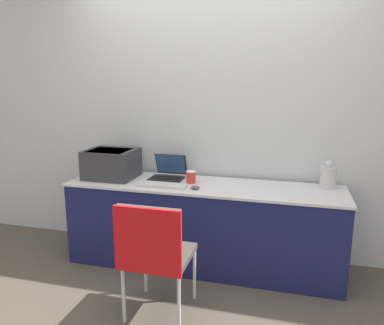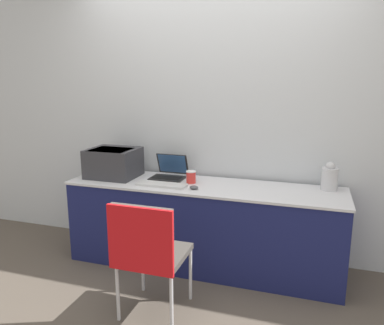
{
  "view_description": "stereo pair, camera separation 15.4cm",
  "coord_description": "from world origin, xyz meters",
  "px_view_note": "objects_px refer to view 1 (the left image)",
  "views": [
    {
      "loc": [
        0.7,
        -2.68,
        1.6
      ],
      "look_at": [
        -0.11,
        0.31,
        0.91
      ],
      "focal_mm": 35.0,
      "sensor_mm": 36.0,
      "label": 1
    },
    {
      "loc": [
        0.85,
        -2.64,
        1.6
      ],
      "look_at": [
        -0.11,
        0.31,
        0.91
      ],
      "focal_mm": 35.0,
      "sensor_mm": 36.0,
      "label": 2
    }
  ],
  "objects_px": {
    "metal_pitcher": "(328,176)",
    "external_keyboard": "(162,185)",
    "chair": "(154,248)",
    "coffee_cup": "(191,177)",
    "mouse": "(195,187)",
    "printer": "(111,162)",
    "laptop_left": "(168,173)"
  },
  "relations": [
    {
      "from": "metal_pitcher",
      "to": "chair",
      "type": "distance_m",
      "value": 1.55
    },
    {
      "from": "external_keyboard",
      "to": "chair",
      "type": "relative_size",
      "value": 0.5
    },
    {
      "from": "printer",
      "to": "chair",
      "type": "bearing_deg",
      "value": -49.9
    },
    {
      "from": "printer",
      "to": "metal_pitcher",
      "type": "height_order",
      "value": "printer"
    },
    {
      "from": "metal_pitcher",
      "to": "chair",
      "type": "xyz_separation_m",
      "value": [
        -1.13,
        -1.02,
        -0.31
      ]
    },
    {
      "from": "laptop_left",
      "to": "coffee_cup",
      "type": "bearing_deg",
      "value": -21.2
    },
    {
      "from": "metal_pitcher",
      "to": "chair",
      "type": "bearing_deg",
      "value": -137.98
    },
    {
      "from": "metal_pitcher",
      "to": "external_keyboard",
      "type": "bearing_deg",
      "value": -166.96
    },
    {
      "from": "metal_pitcher",
      "to": "laptop_left",
      "type": "bearing_deg",
      "value": -177.86
    },
    {
      "from": "laptop_left",
      "to": "coffee_cup",
      "type": "height_order",
      "value": "laptop_left"
    },
    {
      "from": "printer",
      "to": "coffee_cup",
      "type": "height_order",
      "value": "printer"
    },
    {
      "from": "external_keyboard",
      "to": "mouse",
      "type": "height_order",
      "value": "mouse"
    },
    {
      "from": "printer",
      "to": "external_keyboard",
      "type": "height_order",
      "value": "printer"
    },
    {
      "from": "laptop_left",
      "to": "metal_pitcher",
      "type": "xyz_separation_m",
      "value": [
        1.36,
        0.05,
        0.05
      ]
    },
    {
      "from": "coffee_cup",
      "to": "external_keyboard",
      "type": "bearing_deg",
      "value": -141.56
    },
    {
      "from": "printer",
      "to": "external_keyboard",
      "type": "bearing_deg",
      "value": -15.83
    },
    {
      "from": "external_keyboard",
      "to": "chair",
      "type": "bearing_deg",
      "value": -74.72
    },
    {
      "from": "mouse",
      "to": "metal_pitcher",
      "type": "xyz_separation_m",
      "value": [
        1.04,
        0.32,
        0.09
      ]
    },
    {
      "from": "mouse",
      "to": "chair",
      "type": "height_order",
      "value": "chair"
    },
    {
      "from": "coffee_cup",
      "to": "chair",
      "type": "xyz_separation_m",
      "value": [
        -0.01,
        -0.88,
        -0.26
      ]
    },
    {
      "from": "laptop_left",
      "to": "mouse",
      "type": "bearing_deg",
      "value": -39.96
    },
    {
      "from": "external_keyboard",
      "to": "coffee_cup",
      "type": "distance_m",
      "value": 0.27
    },
    {
      "from": "external_keyboard",
      "to": "coffee_cup",
      "type": "bearing_deg",
      "value": 38.44
    },
    {
      "from": "metal_pitcher",
      "to": "chair",
      "type": "height_order",
      "value": "metal_pitcher"
    },
    {
      "from": "coffee_cup",
      "to": "metal_pitcher",
      "type": "height_order",
      "value": "metal_pitcher"
    },
    {
      "from": "external_keyboard",
      "to": "mouse",
      "type": "relative_size",
      "value": 5.86
    },
    {
      "from": "coffee_cup",
      "to": "mouse",
      "type": "bearing_deg",
      "value": -64.96
    },
    {
      "from": "metal_pitcher",
      "to": "printer",
      "type": "bearing_deg",
      "value": -175.2
    },
    {
      "from": "mouse",
      "to": "metal_pitcher",
      "type": "relative_size",
      "value": 0.31
    },
    {
      "from": "printer",
      "to": "chair",
      "type": "relative_size",
      "value": 0.52
    },
    {
      "from": "coffee_cup",
      "to": "mouse",
      "type": "height_order",
      "value": "coffee_cup"
    },
    {
      "from": "laptop_left",
      "to": "mouse",
      "type": "xyz_separation_m",
      "value": [
        0.32,
        -0.27,
        -0.03
      ]
    }
  ]
}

